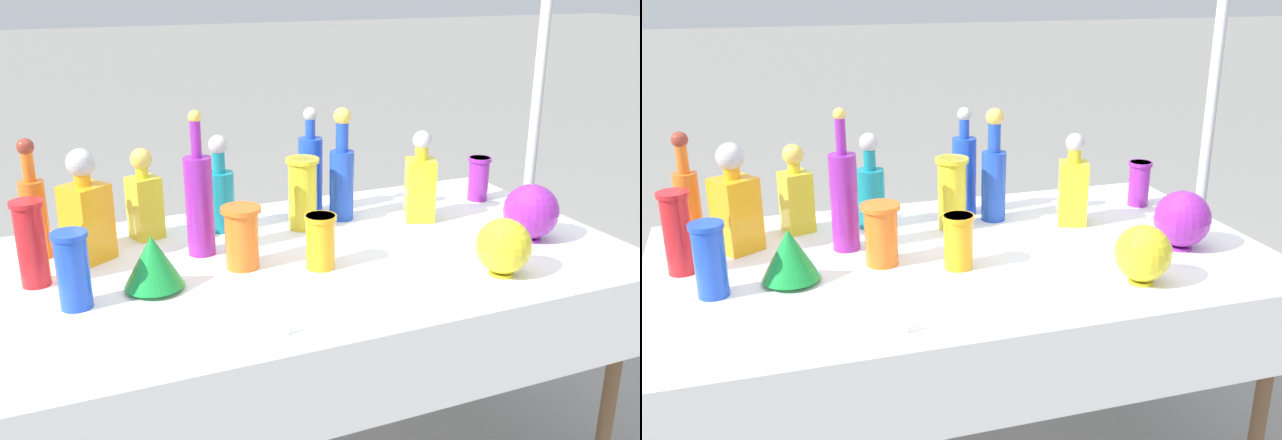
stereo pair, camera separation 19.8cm
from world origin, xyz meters
TOP-DOWN VIEW (x-y plane):
  - display_table at (0.00, -0.03)m, footprint 1.73×1.00m
  - tall_bottle_0 at (0.11, 0.34)m, footprint 0.08×0.08m
  - tall_bottle_1 at (-0.31, 0.13)m, footprint 0.08×0.08m
  - tall_bottle_2 at (-0.73, 0.29)m, footprint 0.07×0.07m
  - tall_bottle_3 at (-0.20, 0.30)m, footprint 0.09×0.09m
  - tall_bottle_4 at (0.18, 0.25)m, footprint 0.08×0.08m
  - square_decanter_0 at (0.41, 0.14)m, footprint 0.11×0.11m
  - square_decanter_1 at (-0.60, 0.21)m, footprint 0.15×0.15m
  - square_decanter_2 at (-0.43, 0.32)m, footprint 0.10×0.10m
  - slender_vase_0 at (-0.75, 0.09)m, footprint 0.08×0.08m
  - slender_vase_1 at (-0.04, -0.09)m, footprint 0.09×0.09m
  - slender_vase_2 at (-0.23, -0.01)m, footprint 0.11×0.11m
  - slender_vase_3 at (0.70, 0.25)m, footprint 0.08×0.08m
  - slender_vase_4 at (0.03, 0.22)m, footprint 0.10×0.10m
  - slender_vase_5 at (-0.67, -0.09)m, footprint 0.09×0.09m
  - fluted_vase_0 at (-0.48, -0.06)m, footprint 0.15×0.15m
  - round_bowl_0 at (0.61, -0.15)m, footprint 0.16×0.16m
  - round_bowl_1 at (0.38, -0.33)m, footprint 0.15×0.15m
  - price_tag_left at (-0.28, -0.40)m, footprint 0.05×0.02m
  - price_tag_center at (-0.29, -0.42)m, footprint 0.06×0.02m
  - cardboard_box_behind_left at (-0.22, 1.12)m, footprint 0.60×0.54m
  - canopy_pole at (1.18, 0.54)m, footprint 0.18×0.18m

SIDE VIEW (x-z plane):
  - cardboard_box_behind_left at x=-0.22m, z-range -0.04..0.34m
  - display_table at x=0.00m, z-range 0.32..1.08m
  - price_tag_left at x=-0.28m, z-range 0.76..0.80m
  - price_tag_center at x=-0.29m, z-range 0.76..0.80m
  - fluted_vase_0 at x=-0.48m, z-range 0.76..0.91m
  - round_bowl_1 at x=0.38m, z-range 0.76..0.92m
  - slender_vase_1 at x=-0.04m, z-range 0.77..0.91m
  - slender_vase_3 at x=0.70m, z-range 0.77..0.92m
  - round_bowl_0 at x=0.61m, z-range 0.76..0.93m
  - slender_vase_2 at x=-0.23m, z-range 0.77..0.94m
  - slender_vase_5 at x=-0.67m, z-range 0.77..0.96m
  - slender_vase_4 at x=0.03m, z-range 0.77..0.99m
  - slender_vase_0 at x=-0.75m, z-range 0.77..0.99m
  - tall_bottle_3 at x=-0.20m, z-range 0.73..1.03m
  - square_decanter_2 at x=-0.43m, z-range 0.74..1.02m
  - square_decanter_0 at x=0.41m, z-range 0.74..1.03m
  - tall_bottle_2 at x=-0.73m, z-range 0.73..1.07m
  - square_decanter_1 at x=-0.60m, z-range 0.74..1.05m
  - tall_bottle_0 at x=0.11m, z-range 0.73..1.08m
  - tall_bottle_4 at x=0.18m, z-range 0.73..1.09m
  - tall_bottle_1 at x=-0.31m, z-range 0.71..1.12m
  - canopy_pole at x=1.18m, z-range -0.26..2.21m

